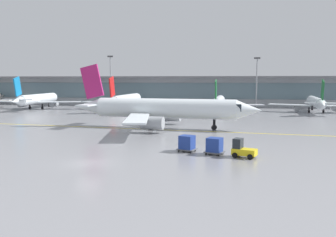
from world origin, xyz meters
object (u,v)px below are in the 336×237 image
object	(u,v)px
apron_light_mast_2	(257,80)
gate_airplane_1	(38,99)
cargo_dolly_lead	(215,145)
gate_airplane_2	(126,100)
taxiing_regional_jet	(163,109)
apron_light_mast_1	(111,79)
baggage_tug	(242,149)
gate_airplane_3	(218,102)
cargo_dolly_trailing	(187,143)
gate_airplane_4	(316,102)

from	to	relation	value
apron_light_mast_2	gate_airplane_1	bearing A→B (deg)	-168.01
gate_airplane_1	cargo_dolly_lead	bearing A→B (deg)	-139.99
gate_airplane_2	taxiing_regional_jet	world-z (taller)	taxiing_regional_jet
apron_light_mast_1	baggage_tug	bearing A→B (deg)	-61.49
baggage_tug	cargo_dolly_lead	world-z (taller)	baggage_tug
gate_airplane_3	taxiing_regional_jet	distance (m)	36.77
cargo_dolly_trailing	apron_light_mast_1	bearing A→B (deg)	134.35
gate_airplane_1	taxiing_regional_jet	bearing A→B (deg)	-132.61
gate_airplane_2	apron_light_mast_1	bearing A→B (deg)	34.44
cargo_dolly_trailing	apron_light_mast_1	distance (m)	79.58
baggage_tug	apron_light_mast_2	bearing A→B (deg)	104.17
cargo_dolly_lead	baggage_tug	bearing A→B (deg)	-0.00
baggage_tug	cargo_dolly_trailing	xyz separation A→B (m)	(-6.45, 2.24, 0.16)
gate_airplane_1	gate_airplane_2	bearing A→B (deg)	-91.26
gate_airplane_1	gate_airplane_3	size ratio (longest dim) A/B	1.09
taxiing_regional_jet	baggage_tug	bearing A→B (deg)	-54.15
cargo_dolly_lead	apron_light_mast_1	world-z (taller)	apron_light_mast_1
gate_airplane_3	cargo_dolly_lead	distance (m)	56.97
gate_airplane_4	apron_light_mast_1	distance (m)	62.78
gate_airplane_2	baggage_tug	xyz separation A→B (m)	(30.70, -59.19, -1.92)
gate_airplane_1	baggage_tug	xyz separation A→B (m)	(57.25, -58.17, -1.92)
taxiing_regional_jet	cargo_dolly_lead	bearing A→B (deg)	-59.39
taxiing_regional_jet	baggage_tug	size ratio (longest dim) A/B	11.83
baggage_tug	apron_light_mast_1	xyz separation A→B (m)	(-40.14, 73.91, 7.94)
gate_airplane_2	gate_airplane_4	bearing A→B (deg)	-87.63
baggage_tug	apron_light_mast_1	bearing A→B (deg)	137.67
gate_airplane_2	gate_airplane_3	distance (m)	26.13
gate_airplane_1	gate_airplane_3	bearing A→B (deg)	-93.64
taxiing_regional_jet	cargo_dolly_trailing	bearing A→B (deg)	-66.24
gate_airplane_3	cargo_dolly_trailing	distance (m)	55.82
taxiing_regional_jet	baggage_tug	distance (m)	25.95
gate_airplane_3	gate_airplane_4	world-z (taller)	gate_airplane_4
gate_airplane_4	baggage_tug	bearing A→B (deg)	165.76
taxiing_regional_jet	cargo_dolly_trailing	xyz separation A→B (m)	(6.67, -20.01, -2.37)
apron_light_mast_1	apron_light_mast_2	world-z (taller)	apron_light_mast_1
gate_airplane_4	baggage_tug	world-z (taller)	gate_airplane_4
apron_light_mast_2	apron_light_mast_1	bearing A→B (deg)	177.22
gate_airplane_2	cargo_dolly_trailing	size ratio (longest dim) A/B	11.29
gate_airplane_4	cargo_dolly_lead	xyz separation A→B (m)	(-23.81, -58.64, -1.53)
baggage_tug	apron_light_mast_2	xyz separation A→B (m)	(6.26, 71.66, 7.37)
gate_airplane_3	apron_light_mast_2	size ratio (longest dim) A/B	1.71
taxiing_regional_jet	gate_airplane_2	bearing A→B (deg)	120.78
gate_airplane_1	taxiing_regional_jet	xyz separation A→B (m)	(44.13, -35.91, 0.61)
gate_airplane_1	gate_airplane_4	distance (m)	77.96
gate_airplane_2	taxiing_regional_jet	xyz separation A→B (m)	(17.58, -36.94, 0.61)
gate_airplane_1	gate_airplane_2	xyz separation A→B (m)	(26.55, 1.03, 0.00)
gate_airplane_2	gate_airplane_3	bearing A→B (deg)	-90.81
gate_airplane_3	apron_light_mast_1	world-z (taller)	apron_light_mast_1
gate_airplane_1	baggage_tug	size ratio (longest dim) A/B	9.73
gate_airplane_2	gate_airplane_3	size ratio (longest dim) A/B	1.09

